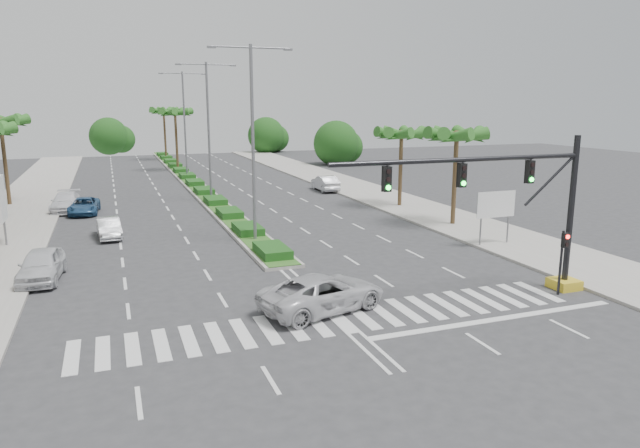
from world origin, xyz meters
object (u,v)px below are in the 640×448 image
(car_parked_c, at_px, (84,206))
(car_parked_a, at_px, (41,265))
(car_parked_b, at_px, (109,228))
(car_crossing, at_px, (323,293))
(car_right, at_px, (325,183))
(car_parked_d, at_px, (66,202))

(car_parked_c, bearing_deg, car_parked_a, -90.25)
(car_parked_b, distance_m, car_crossing, 19.20)
(car_parked_a, bearing_deg, car_right, 48.69)
(car_parked_b, distance_m, car_parked_c, 9.50)
(car_parked_c, height_order, car_right, car_right)
(car_parked_a, height_order, car_parked_c, car_parked_a)
(car_parked_a, relative_size, car_parked_b, 1.17)
(car_right, bearing_deg, car_parked_a, 45.63)
(car_parked_a, distance_m, car_parked_b, 9.15)
(car_right, bearing_deg, car_parked_d, 8.91)
(car_parked_b, bearing_deg, car_parked_a, -114.51)
(car_crossing, bearing_deg, car_parked_d, 6.28)
(car_parked_a, distance_m, car_parked_c, 17.97)
(car_parked_c, xyz_separation_m, car_crossing, (10.16, -26.61, 0.14))
(car_parked_d, relative_size, car_crossing, 0.92)
(car_parked_a, xyz_separation_m, car_crossing, (11.56, -8.70, -0.00))
(car_parked_c, bearing_deg, car_parked_b, -74.98)
(car_crossing, height_order, car_right, car_crossing)
(car_crossing, relative_size, car_right, 1.20)
(car_parked_c, distance_m, car_crossing, 28.49)
(car_parked_c, distance_m, car_parked_d, 2.26)
(car_parked_b, bearing_deg, car_crossing, -68.26)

